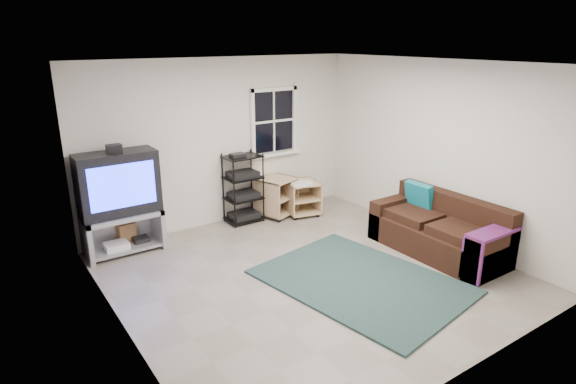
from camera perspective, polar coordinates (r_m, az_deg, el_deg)
room at (r=8.05m, az=-1.68°, el=7.87°), size 4.60×4.62×4.60m
tv_unit at (r=6.92m, az=-19.39°, el=-0.27°), size 1.05×0.52×1.54m
av_rack at (r=7.77m, az=-5.32°, el=-0.06°), size 0.57×0.41×1.14m
side_table_left at (r=8.06m, az=-1.69°, el=-0.39°), size 0.71×0.71×0.65m
side_table_right at (r=8.11m, az=1.58°, el=-0.38°), size 0.62×0.62×0.60m
sofa at (r=7.02m, az=17.56°, el=-4.50°), size 0.84×1.90×0.87m
shag_rug at (r=6.09m, az=8.65°, el=-10.43°), size 2.12×2.66×0.03m
paper_bag at (r=7.31m, az=-18.59°, el=-4.80°), size 0.27×0.19×0.35m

